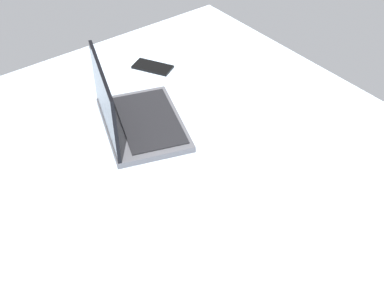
% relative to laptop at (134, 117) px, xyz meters
% --- Properties ---
extents(bed_mattress, '(1.80, 1.40, 0.18)m').
position_rel_laptop_xyz_m(bed_mattress, '(-0.36, -0.03, -0.13)').
color(bed_mattress, silver).
rests_on(bed_mattress, ground).
extents(laptop, '(0.39, 0.32, 0.23)m').
position_rel_laptop_xyz_m(laptop, '(0.00, 0.00, 0.00)').
color(laptop, '#4C4C51').
rests_on(laptop, bed_mattress).
extents(cell_phone, '(0.16, 0.13, 0.01)m').
position_rel_laptop_xyz_m(cell_phone, '(0.25, -0.24, -0.04)').
color(cell_phone, black).
rests_on(cell_phone, bed_mattress).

